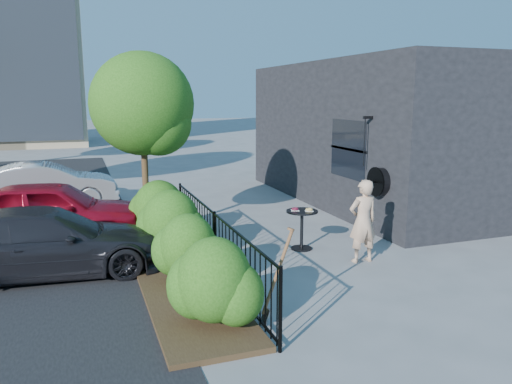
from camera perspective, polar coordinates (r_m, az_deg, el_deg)
name	(u,v)px	position (r m, az deg, el deg)	size (l,w,h in m)	color
ground	(293,262)	(9.45, 4.21, -8.02)	(120.00, 120.00, 0.00)	gray
shop_building	(401,132)	(15.66, 16.19, 6.60)	(6.22, 9.00, 4.00)	black
fence	(215,241)	(8.80, -4.74, -5.64)	(0.05, 6.05, 1.10)	black
planting_bed	(176,274)	(8.82, -9.14, -9.27)	(1.30, 6.00, 0.08)	#382616
shrubs	(179,235)	(8.73, -8.75, -4.92)	(1.10, 5.60, 1.24)	#215312
patio_tree	(146,110)	(11.01, -12.49, 9.11)	(2.20, 2.20, 3.94)	#3F2B19
cafe_table	(302,223)	(10.10, 5.26, -3.50)	(0.64, 0.64, 0.86)	black
woman	(363,221)	(9.47, 12.12, -3.27)	(0.57, 0.37, 1.56)	tan
shovel	(275,281)	(6.86, 2.21, -10.16)	(0.47, 0.18, 1.36)	brown
car_red	(52,211)	(11.41, -22.27, -2.04)	(1.57, 3.90, 1.33)	#A60D23
car_silver	(47,185)	(15.07, -22.78, 0.75)	(1.32, 3.79, 1.25)	#ABABB0
car_darkgrey	(47,242)	(9.37, -22.74, -5.29)	(1.64, 4.03, 1.17)	black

